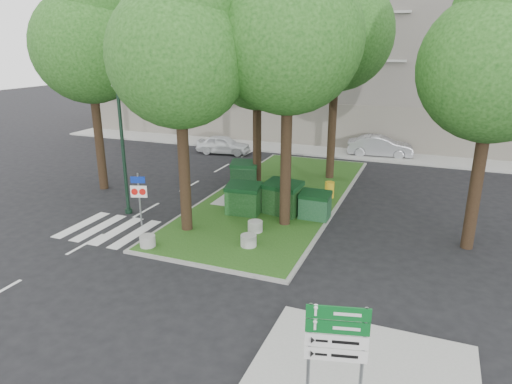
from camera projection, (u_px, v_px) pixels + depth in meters
The scene contains 26 objects.
ground at pixel (189, 264), 15.80m from camera, with size 120.00×120.00×0.00m, color black.
median_island at pixel (278, 196), 22.68m from camera, with size 6.00×16.00×0.12m, color #1D4A15.
median_kerb at pixel (278, 196), 22.68m from camera, with size 6.30×16.30×0.10m, color gray.
sidewalk_corner at pixel (363, 375), 10.41m from camera, with size 5.00×4.00×0.12m, color #999993.
building_sidewalk at pixel (319, 151), 32.14m from camera, with size 42.00×3.00×0.12m, color #999993.
zebra_crossing at pixel (126, 232), 18.43m from camera, with size 5.00×3.00×0.01m, color silver.
apartment_building at pixel (347, 34), 36.31m from camera, with size 41.00×12.00×16.00m, color #BDA98D.
tree_median_near_left at pixel (181, 42), 16.29m from camera, with size 5.20×5.20×10.53m.
tree_median_near_right at pixel (292, 23), 16.63m from camera, with size 5.60×5.60×11.46m.
tree_median_mid at pixel (259, 50), 21.96m from camera, with size 4.80×4.80×9.99m.
tree_median_far at pixel (340, 22), 23.09m from camera, with size 5.80×5.80×11.93m.
tree_street_left at pixel (90, 35), 21.72m from camera, with size 5.40×5.40×11.00m.
tree_street_right at pixel (500, 53), 14.94m from camera, with size 5.00×5.00×10.06m.
dumpster_a at pixel (245, 173), 24.02m from camera, with size 1.61×1.30×1.32m.
dumpster_b at pixel (244, 199), 20.00m from camera, with size 1.59×1.18×1.39m.
dumpster_c at pixel (283, 198), 19.98m from camera, with size 1.78×1.40×1.48m.
dumpster_d at pixel (315, 205), 19.46m from camera, with size 1.30×0.92×1.20m.
bollard_left at pixel (148, 241), 16.84m from camera, with size 0.58×0.58×0.41m, color #969591.
bollard_right at pixel (249, 240), 16.87m from camera, with size 0.60×0.60×0.43m, color #9C9D98.
bollard_mid at pixel (255, 226), 18.18m from camera, with size 0.60×0.60×0.43m, color #A9A8A3.
litter_bin at pixel (329, 190), 22.13m from camera, with size 0.45×0.45×0.79m, color gold.
street_lamp at pixel (121, 131), 19.40m from camera, with size 0.47×0.47×5.92m.
traffic_sign_pole at pixel (139, 192), 18.68m from camera, with size 0.66×0.25×2.28m.
directional_sign at pixel (336, 343), 8.82m from camera, with size 1.20×0.34×2.45m.
car_white at pixel (223, 145), 31.48m from camera, with size 1.49×3.71×1.26m, color white.
car_silver at pixel (380, 146), 30.63m from camera, with size 1.49×4.28×1.41m, color #9A9CA2.
Camera 1 is at (7.38, -12.40, 7.27)m, focal length 32.00 mm.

